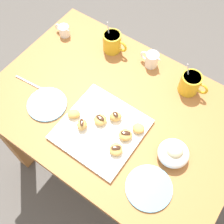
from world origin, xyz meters
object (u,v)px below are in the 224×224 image
Objects in this scene: pastry_plate_square at (101,129)px; saucer_sky_right at (47,104)px; coffee_mug_mustard_right at (191,83)px; chocolate_sauce_pitcher at (64,30)px; beignet_3 at (116,117)px; beignet_4 at (82,125)px; saucer_sky_left at (149,188)px; beignet_5 at (125,135)px; ice_cream_bowl at (174,153)px; beignet_1 at (74,114)px; dining_table at (116,122)px; cream_pitcher_white at (152,59)px; beignet_0 at (138,128)px; coffee_mug_mustard_left at (112,42)px; beignet_2 at (100,120)px; beignet_6 at (116,149)px.

pastry_plate_square is 0.27m from saucer_sky_right.
coffee_mug_mustard_right is (0.20, 0.39, 0.04)m from pastry_plate_square.
coffee_mug_mustard_right is 1.57× the size of chocolate_sauce_pitcher.
coffee_mug_mustard_right is 0.36m from beignet_3.
saucer_sky_right is at bearing 179.78° from beignet_4.
coffee_mug_mustard_right is at bearing 5.18° from chocolate_sauce_pitcher.
beignet_4 is at bearing 171.52° from saucer_sky_left.
saucer_sky_right is 0.37m from beignet_5.
ice_cream_bowl is 2.23× the size of beignet_1.
ice_cream_bowl is 0.80m from chocolate_sauce_pitcher.
beignet_5 is (-0.18, 0.12, 0.03)m from saucer_sky_left.
chocolate_sauce_pitcher is (-0.46, 0.20, 0.17)m from dining_table.
pastry_plate_square is at bearing -34.75° from chocolate_sauce_pitcher.
beignet_1 is (-0.12, -0.43, -0.01)m from cream_pitcher_white.
beignet_4 is (-0.19, -0.12, 0.00)m from beignet_0.
coffee_mug_mustard_right is at bearing 0.00° from coffee_mug_mustard_left.
beignet_3 is at bearing 20.66° from saucer_sky_right.
beignet_2 is 1.00× the size of beignet_6.
beignet_1 is 0.98× the size of beignet_6.
beignet_5 is (0.11, -0.38, -0.01)m from cream_pitcher_white.
chocolate_sauce_pitcher is 0.54m from beignet_2.
beignet_2 reaches higher than dining_table.
beignet_3 is 0.09m from beignet_5.
coffee_mug_mustard_right is 0.83× the size of saucer_sky_left.
pastry_plate_square is at bearing 29.77° from beignet_4.
beignet_1 is 0.99× the size of beignet_5.
saucer_sky_left is 3.18× the size of beignet_5.
pastry_plate_square is 1.82× the size of saucer_sky_left.
beignet_3 is at bearing 148.51° from saucer_sky_left.
beignet_0 is 0.11m from beignet_3.
coffee_mug_mustard_left is at bearing 126.66° from beignet_6.
coffee_mug_mustard_right reaches higher than pastry_plate_square.
pastry_plate_square is 2.16× the size of coffee_mug_mustard_left.
beignet_1 reaches higher than dining_table.
beignet_4 reaches higher than beignet_5.
saucer_sky_left is at bearing -43.58° from coffee_mug_mustard_left.
ice_cream_bowl is 0.57m from saucer_sky_right.
coffee_mug_mustard_left is 2.79× the size of beignet_3.
chocolate_sauce_pitcher is at bearing 161.38° from ice_cream_bowl.
chocolate_sauce_pitcher reaches higher than beignet_1.
saucer_sky_right is 3.12× the size of beignet_5.
beignet_6 is at bearing -2.39° from beignet_4.
beignet_4 is (-0.07, -0.04, 0.03)m from pastry_plate_square.
pastry_plate_square is at bearing -164.94° from beignet_5.
beignet_3 reaches higher than saucer_sky_right.
coffee_mug_mustard_left is 0.41m from beignet_1.
saucer_sky_left is 0.22m from beignet_5.
coffee_mug_mustard_right is at bearing 77.03° from beignet_0.
coffee_mug_mustard_left reaches higher than beignet_3.
coffee_mug_mustard_right is 2.66× the size of beignet_1.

